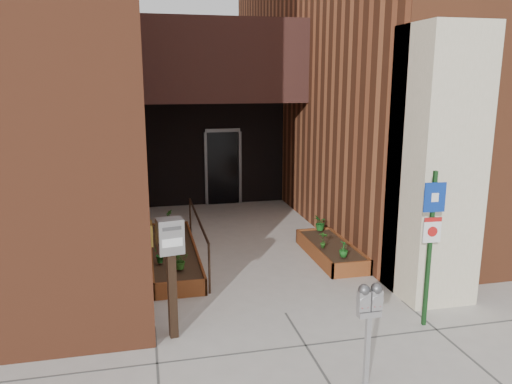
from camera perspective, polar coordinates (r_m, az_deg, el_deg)
ground at (r=8.01m, az=3.37°, el=-13.65°), size 80.00×80.00×0.00m
architecture at (r=13.98m, az=-5.43°, el=18.50°), size 20.00×14.60×10.00m
planter_left at (r=10.19m, az=-9.41°, el=-7.10°), size 0.90×3.60×0.30m
planter_right at (r=10.37m, az=8.54°, el=-6.71°), size 0.80×2.20×0.30m
handrail at (r=9.99m, az=-6.65°, el=-3.71°), size 0.04×3.34×0.90m
parking_meter at (r=5.98m, az=12.83°, el=-12.78°), size 0.29×0.14×1.31m
sign_post at (r=7.53m, az=19.40°, el=-4.44°), size 0.32×0.08×2.32m
payment_dropbox at (r=6.94m, az=-9.72°, el=-6.88°), size 0.38×0.31×1.73m
shrub_left_a at (r=8.93m, az=-8.65°, el=-7.72°), size 0.36×0.36×0.32m
shrub_left_b at (r=9.29m, az=-11.02°, el=-6.99°), size 0.25×0.25×0.32m
shrub_left_c at (r=10.39m, az=-10.58°, el=-4.83°), size 0.25×0.25×0.32m
shrub_left_d at (r=11.61m, az=-9.88°, el=-2.87°), size 0.23×0.23×0.35m
shrub_right_a at (r=9.56m, az=9.99°, el=-6.44°), size 0.20×0.20×0.31m
shrub_right_b at (r=9.99m, az=7.71°, el=-5.43°), size 0.24×0.24×0.33m
shrub_right_c at (r=11.10m, az=7.40°, el=-3.53°), size 0.33×0.33×0.35m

